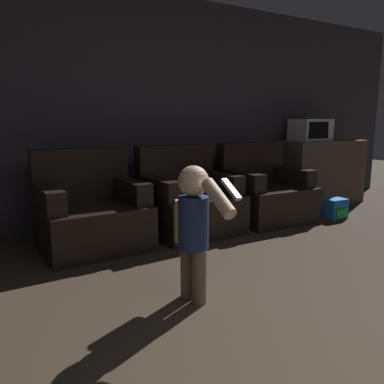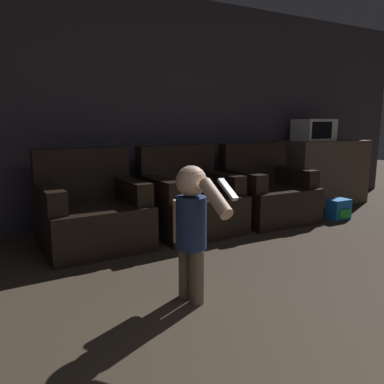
% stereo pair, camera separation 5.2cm
% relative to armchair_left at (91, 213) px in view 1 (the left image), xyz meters
% --- Properties ---
extents(wall_back, '(8.40, 0.05, 2.60)m').
position_rel_armchair_left_xyz_m(wall_back, '(0.91, 0.77, 0.99)').
color(wall_back, '#3D3842').
rests_on(wall_back, ground_plane).
extents(armchair_left, '(0.96, 0.87, 0.90)m').
position_rel_armchair_left_xyz_m(armchair_left, '(0.00, 0.00, 0.00)').
color(armchair_left, black).
rests_on(armchair_left, ground_plane).
extents(armchair_middle, '(0.97, 0.88, 0.90)m').
position_rel_armchair_left_xyz_m(armchair_middle, '(1.03, -0.00, 0.00)').
color(armchair_middle, black).
rests_on(armchair_middle, ground_plane).
extents(armchair_right, '(0.92, 0.83, 0.90)m').
position_rel_armchair_left_xyz_m(armchair_right, '(2.06, 0.00, 0.00)').
color(armchair_right, black).
rests_on(armchair_right, ground_plane).
extents(person_toddler, '(0.19, 0.60, 0.88)m').
position_rel_armchair_left_xyz_m(person_toddler, '(0.29, -1.43, 0.21)').
color(person_toddler, brown).
rests_on(person_toddler, ground_plane).
extents(toy_backpack, '(0.26, 0.19, 0.24)m').
position_rel_armchair_left_xyz_m(toy_backpack, '(2.84, -0.41, -0.19)').
color(toy_backpack, blue).
rests_on(toy_backpack, ground_plane).
extents(kitchen_counter, '(1.28, 0.63, 0.90)m').
position_rel_armchair_left_xyz_m(kitchen_counter, '(3.37, 0.39, 0.14)').
color(kitchen_counter, brown).
rests_on(kitchen_counter, ground_plane).
extents(microwave, '(0.52, 0.37, 0.29)m').
position_rel_armchair_left_xyz_m(microwave, '(3.18, 0.38, 0.73)').
color(microwave, silver).
rests_on(microwave, kitchen_counter).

